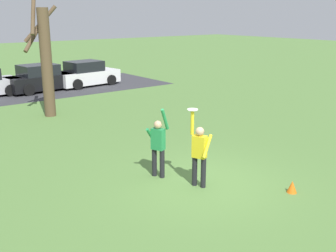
# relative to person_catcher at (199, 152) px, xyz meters

# --- Properties ---
(ground_plane) EXTENTS (120.00, 120.00, 0.00)m
(ground_plane) POSITION_rel_person_catcher_xyz_m (0.24, 0.10, -0.98)
(ground_plane) COLOR #567F3D
(person_catcher) EXTENTS (0.48, 0.59, 2.08)m
(person_catcher) POSITION_rel_person_catcher_xyz_m (0.00, 0.00, 0.00)
(person_catcher) COLOR black
(person_catcher) RESTS_ON ground_plane
(person_defender) EXTENTS (0.57, 0.64, 2.04)m
(person_defender) POSITION_rel_person_catcher_xyz_m (-0.46, 1.21, -0.00)
(person_defender) COLOR black
(person_defender) RESTS_ON ground_plane
(frisbee_disc) EXTENTS (0.28, 0.28, 0.02)m
(frisbee_disc) POSITION_rel_person_catcher_xyz_m (-0.08, 0.21, 1.11)
(frisbee_disc) COLOR white
(frisbee_disc) RESTS_ON person_catcher
(parked_car_black) EXTENTS (4.27, 2.37, 1.59)m
(parked_car_black) POSITION_rel_person_catcher_xyz_m (1.96, 16.24, -0.25)
(parked_car_black) COLOR black
(parked_car_black) RESTS_ON ground_plane
(parked_car_white) EXTENTS (4.27, 2.37, 1.59)m
(parked_car_white) POSITION_rel_person_catcher_xyz_m (4.96, 16.25, -0.25)
(parked_car_white) COLOR white
(parked_car_white) RESTS_ON ground_plane
(parking_strip) EXTENTS (19.54, 6.40, 0.01)m
(parking_strip) POSITION_rel_person_catcher_xyz_m (0.13, 16.55, -0.98)
(parking_strip) COLOR #38383D
(parking_strip) RESTS_ON ground_plane
(bare_tree_tall) EXTENTS (1.83, 1.18, 5.23)m
(bare_tree_tall) POSITION_rel_person_catcher_xyz_m (-0.08, 10.03, 1.59)
(bare_tree_tall) COLOR brown
(bare_tree_tall) RESTS_ON ground_plane
(field_cone_orange) EXTENTS (0.26, 0.26, 0.32)m
(field_cone_orange) POSITION_rel_person_catcher_xyz_m (1.63, -1.79, -0.82)
(field_cone_orange) COLOR orange
(field_cone_orange) RESTS_ON ground_plane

